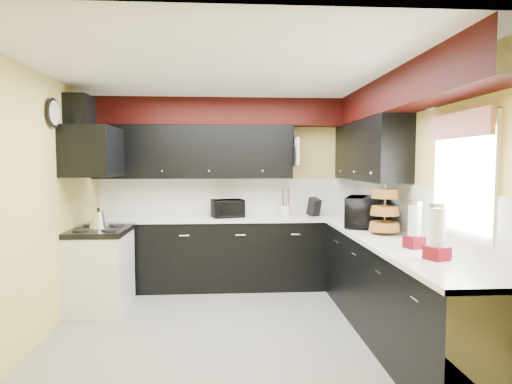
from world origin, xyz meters
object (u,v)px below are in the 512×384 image
at_px(utensil_crock, 286,211).
at_px(knife_block, 314,207).
at_px(toaster_oven, 228,208).
at_px(microwave, 366,212).
at_px(kettle, 99,220).

height_order(utensil_crock, knife_block, knife_block).
height_order(toaster_oven, microwave, microwave).
xyz_separation_m(toaster_oven, utensil_crock, (0.77, 0.02, -0.04)).
height_order(knife_block, kettle, knife_block).
bearing_deg(toaster_oven, microwave, -46.88).
bearing_deg(utensil_crock, microwave, -50.54).
bearing_deg(toaster_oven, utensil_crock, -14.64).
bearing_deg(kettle, utensil_crock, 18.15).
xyz_separation_m(toaster_oven, knife_block, (1.16, 0.03, 0.00)).
xyz_separation_m(utensil_crock, kettle, (-2.23, -0.73, -0.00)).
bearing_deg(utensil_crock, toaster_oven, -178.79).
relative_size(toaster_oven, knife_block, 1.65).
relative_size(microwave, kettle, 2.93).
height_order(microwave, kettle, microwave).
relative_size(microwave, knife_block, 2.52).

